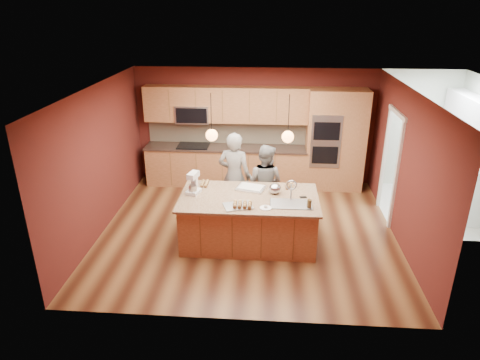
# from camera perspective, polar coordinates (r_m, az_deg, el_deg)

# --- Properties ---
(floor) EXTENTS (5.50, 5.50, 0.00)m
(floor) POSITION_cam_1_polar(r_m,az_deg,el_deg) (8.26, 1.05, -6.67)
(floor) COLOR #422012
(floor) RESTS_ON ground
(ceiling) EXTENTS (5.50, 5.50, 0.00)m
(ceiling) POSITION_cam_1_polar(r_m,az_deg,el_deg) (7.32, 1.20, 12.06)
(ceiling) COLOR white
(ceiling) RESTS_ON ground
(wall_back) EXTENTS (5.50, 0.00, 5.50)m
(wall_back) POSITION_cam_1_polar(r_m,az_deg,el_deg) (10.06, 1.92, 7.15)
(wall_back) COLOR #511B17
(wall_back) RESTS_ON ground
(wall_front) EXTENTS (5.50, 0.00, 5.50)m
(wall_front) POSITION_cam_1_polar(r_m,az_deg,el_deg) (5.42, -0.37, -7.23)
(wall_front) COLOR #511B17
(wall_front) RESTS_ON ground
(wall_left) EXTENTS (0.00, 5.00, 5.00)m
(wall_left) POSITION_cam_1_polar(r_m,az_deg,el_deg) (8.29, -18.25, 2.51)
(wall_left) COLOR #511B17
(wall_left) RESTS_ON ground
(wall_right) EXTENTS (0.00, 5.00, 5.00)m
(wall_right) POSITION_cam_1_polar(r_m,az_deg,el_deg) (8.03, 21.11, 1.47)
(wall_right) COLOR #511B17
(wall_right) RESTS_ON ground
(cabinet_run) EXTENTS (3.74, 0.64, 2.30)m
(cabinet_run) POSITION_cam_1_polar(r_m,az_deg,el_deg) (9.97, -2.09, 4.81)
(cabinet_run) COLOR brown
(cabinet_run) RESTS_ON floor
(oven_column) EXTENTS (1.30, 0.62, 2.30)m
(oven_column) POSITION_cam_1_polar(r_m,az_deg,el_deg) (9.92, 12.58, 5.19)
(oven_column) COLOR brown
(oven_column) RESTS_ON floor
(doorway_trim) EXTENTS (0.08, 1.11, 2.20)m
(doorway_trim) POSITION_cam_1_polar(r_m,az_deg,el_deg) (8.85, 19.36, 1.55)
(doorway_trim) COLOR silver
(doorway_trim) RESTS_ON wall_right
(laundry_room) EXTENTS (2.60, 2.70, 2.70)m
(laundry_room) POSITION_cam_1_polar(r_m,az_deg,el_deg) (9.51, 29.01, 7.11)
(laundry_room) COLOR silver
(laundry_room) RESTS_ON ground
(pendant_left) EXTENTS (0.20, 0.20, 0.80)m
(pendant_left) POSITION_cam_1_polar(r_m,az_deg,el_deg) (7.15, -3.79, 6.02)
(pendant_left) COLOR black
(pendant_left) RESTS_ON ceiling
(pendant_right) EXTENTS (0.20, 0.20, 0.80)m
(pendant_right) POSITION_cam_1_polar(r_m,az_deg,el_deg) (7.09, 6.39, 5.77)
(pendant_right) COLOR black
(pendant_right) RESTS_ON ceiling
(island) EXTENTS (2.42, 1.36, 1.27)m
(island) POSITION_cam_1_polar(r_m,az_deg,el_deg) (7.68, 1.29, -5.21)
(island) COLOR brown
(island) RESTS_ON floor
(person_left) EXTENTS (0.72, 0.55, 1.77)m
(person_left) POSITION_cam_1_polar(r_m,az_deg,el_deg) (8.36, -0.76, 0.49)
(person_left) COLOR black
(person_left) RESTS_ON floor
(person_right) EXTENTS (0.93, 0.85, 1.55)m
(person_right) POSITION_cam_1_polar(r_m,az_deg,el_deg) (8.38, 3.33, -0.35)
(person_right) COLOR slate
(person_right) RESTS_ON floor
(stand_mixer) EXTENTS (0.27, 0.32, 0.39)m
(stand_mixer) POSITION_cam_1_polar(r_m,az_deg,el_deg) (7.62, -6.23, -0.56)
(stand_mixer) COLOR silver
(stand_mixer) RESTS_ON island
(sheet_cake) EXTENTS (0.58, 0.49, 0.05)m
(sheet_cake) POSITION_cam_1_polar(r_m,az_deg,el_deg) (7.79, 1.45, -1.04)
(sheet_cake) COLOR white
(sheet_cake) RESTS_ON island
(cooling_rack) EXTENTS (0.55, 0.47, 0.02)m
(cooling_rack) POSITION_cam_1_polar(r_m,az_deg,el_deg) (7.14, -0.27, -3.46)
(cooling_rack) COLOR #A3A6A9
(cooling_rack) RESTS_ON island
(mixing_bowl) EXTENTS (0.22, 0.22, 0.19)m
(mixing_bowl) POSITION_cam_1_polar(r_m,az_deg,el_deg) (7.61, 4.67, -1.16)
(mixing_bowl) COLOR #BABDC2
(mixing_bowl) RESTS_ON island
(plate) EXTENTS (0.20, 0.20, 0.01)m
(plate) POSITION_cam_1_polar(r_m,az_deg,el_deg) (7.09, 3.43, -3.74)
(plate) COLOR white
(plate) RESTS_ON island
(tumbler) EXTENTS (0.07, 0.07, 0.14)m
(tumbler) POSITION_cam_1_polar(r_m,az_deg,el_deg) (7.17, 9.21, -3.14)
(tumbler) COLOR #3E2D16
(tumbler) RESTS_ON island
(phone) EXTENTS (0.13, 0.09, 0.01)m
(phone) POSITION_cam_1_polar(r_m,az_deg,el_deg) (7.54, 8.43, -2.27)
(phone) COLOR black
(phone) RESTS_ON island
(cupcakes_left) EXTENTS (0.14, 0.29, 0.06)m
(cupcakes_left) POSITION_cam_1_polar(r_m,az_deg,el_deg) (7.97, -4.75, -0.47)
(cupcakes_left) COLOR tan
(cupcakes_left) RESTS_ON island
(cupcakes_rack) EXTENTS (0.33, 0.25, 0.07)m
(cupcakes_rack) POSITION_cam_1_polar(r_m,az_deg,el_deg) (7.09, 0.32, -3.26)
(cupcakes_rack) COLOR tan
(cupcakes_rack) RESTS_ON island
(cupcakes_right) EXTENTS (0.16, 0.24, 0.07)m
(cupcakes_right) POSITION_cam_1_polar(r_m,az_deg,el_deg) (7.89, 6.62, -0.77)
(cupcakes_right) COLOR tan
(cupcakes_right) RESTS_ON island
(washer) EXTENTS (0.85, 0.87, 1.11)m
(washer) POSITION_cam_1_polar(r_m,az_deg,el_deg) (9.53, 27.66, -1.55)
(washer) COLOR silver
(washer) RESTS_ON floor
(dryer) EXTENTS (0.60, 0.62, 0.90)m
(dryer) POSITION_cam_1_polar(r_m,az_deg,el_deg) (10.27, 25.76, -0.17)
(dryer) COLOR silver
(dryer) RESTS_ON floor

